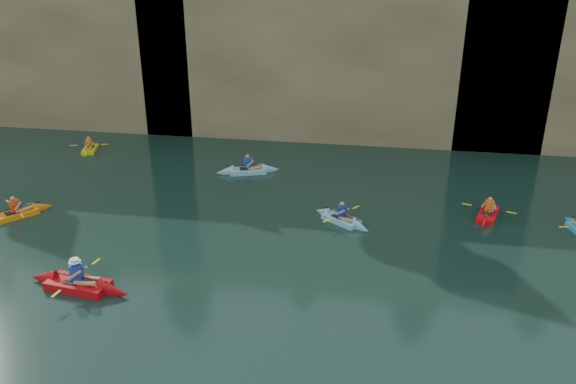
% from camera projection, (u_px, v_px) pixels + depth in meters
% --- Properties ---
extents(ground, '(160.00, 160.00, 0.00)m').
position_uv_depth(ground, '(183.00, 381.00, 15.17)').
color(ground, black).
rests_on(ground, ground).
extents(cliff, '(70.00, 16.00, 12.00)m').
position_uv_depth(cliff, '(320.00, 26.00, 40.09)').
color(cliff, tan).
rests_on(cliff, ground).
extents(cliff_slab_west, '(26.00, 2.40, 10.56)m').
position_uv_depth(cliff_slab_west, '(4.00, 44.00, 36.80)').
color(cliff_slab_west, '#99875D').
rests_on(cliff_slab_west, ground).
extents(cliff_slab_center, '(24.00, 2.40, 11.40)m').
position_uv_depth(cliff_slab_center, '(338.00, 46.00, 33.17)').
color(cliff_slab_center, '#99875D').
rests_on(cliff_slab_center, ground).
extents(sea_cave_west, '(4.50, 1.00, 4.00)m').
position_uv_depth(sea_cave_west, '(34.00, 97.00, 37.16)').
color(sea_cave_west, black).
rests_on(sea_cave_west, ground).
extents(sea_cave_center, '(3.50, 1.00, 3.20)m').
position_uv_depth(sea_cave_center, '(240.00, 112.00, 35.11)').
color(sea_cave_center, black).
rests_on(sea_cave_center, ground).
extents(sea_cave_east, '(5.00, 1.00, 4.50)m').
position_uv_depth(sea_cave_east, '(472.00, 112.00, 32.66)').
color(sea_cave_east, black).
rests_on(sea_cave_east, ground).
extents(main_kayaker, '(3.97, 2.60, 1.45)m').
position_uv_depth(main_kayaker, '(78.00, 284.00, 19.30)').
color(main_kayaker, red).
rests_on(main_kayaker, ground).
extents(kayaker_orange, '(2.59, 2.95, 1.22)m').
position_uv_depth(kayaker_orange, '(16.00, 214.00, 24.67)').
color(kayaker_orange, orange).
rests_on(kayaker_orange, ground).
extents(kayaker_ltblue_near, '(2.85, 2.33, 1.18)m').
position_uv_depth(kayaker_ltblue_near, '(341.00, 219.00, 24.18)').
color(kayaker_ltblue_near, '#84C5DC').
rests_on(kayaker_ltblue_near, ground).
extents(kayaker_red_far, '(2.22, 3.23, 1.16)m').
position_uv_depth(kayaker_red_far, '(488.00, 214.00, 24.69)').
color(kayaker_red_far, red).
rests_on(kayaker_red_far, ground).
extents(kayaker_yellow, '(2.14, 2.79, 1.11)m').
position_uv_depth(kayaker_yellow, '(90.00, 149.00, 33.03)').
color(kayaker_yellow, yellow).
rests_on(kayaker_yellow, ground).
extents(kayaker_ltblue_mid, '(3.43, 2.39, 1.28)m').
position_uv_depth(kayaker_ltblue_mid, '(248.00, 170.00, 29.68)').
color(kayaker_ltblue_mid, '#85C1DF').
rests_on(kayaker_ltblue_mid, ground).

